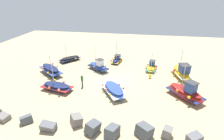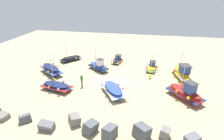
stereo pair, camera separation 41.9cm
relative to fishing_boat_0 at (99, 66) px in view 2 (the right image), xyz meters
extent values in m
plane|color=tan|center=(-2.99, 3.68, -0.63)|extent=(59.72, 59.72, 0.00)
ellipsoid|color=#2D4C9E|center=(0.04, -0.03, -0.16)|extent=(4.02, 3.47, 1.03)
cube|color=black|center=(0.04, -0.03, -0.11)|extent=(3.89, 3.37, 0.17)
ellipsoid|color=navy|center=(0.04, -0.03, 0.24)|extent=(3.51, 3.01, 0.23)
cube|color=white|center=(-0.35, 0.26, 0.80)|extent=(1.21, 1.18, 0.98)
cube|color=#333338|center=(-0.35, 0.26, 1.32)|extent=(1.40, 1.37, 0.06)
cylinder|color=#B7B7BC|center=(0.55, -0.40, 1.79)|extent=(0.08, 0.08, 2.96)
sphere|color=yellow|center=(0.33, -1.20, 0.09)|extent=(0.26, 0.26, 0.26)
sphere|color=#EA7F75|center=(0.50, 0.60, 0.16)|extent=(0.26, 0.26, 0.26)
sphere|color=yellow|center=(-1.16, -0.12, 0.13)|extent=(0.26, 0.26, 0.26)
ellipsoid|color=navy|center=(6.69, 2.63, -0.03)|extent=(4.78, 4.26, 1.30)
cube|color=#2D4C9E|center=(6.69, 2.63, 0.03)|extent=(4.63, 4.14, 0.20)
ellipsoid|color=#151E45|center=(6.69, 2.63, 0.47)|extent=(4.18, 3.71, 0.28)
cylinder|color=#B7B7BC|center=(6.48, 2.79, 1.53)|extent=(0.08, 0.08, 1.92)
sphere|color=yellow|center=(6.30, 4.14, 0.30)|extent=(0.30, 0.30, 0.30)
sphere|color=yellow|center=(5.78, 2.12, 0.50)|extent=(0.30, 0.30, 0.30)
sphere|color=orange|center=(7.60, 3.13, 0.46)|extent=(0.30, 0.30, 0.30)
sphere|color=#EA7F75|center=(7.08, 1.12, 0.43)|extent=(0.30, 0.30, 0.30)
ellipsoid|color=maroon|center=(-11.95, 6.03, -0.06)|extent=(4.33, 4.59, 1.26)
cube|color=navy|center=(-11.95, 6.03, 0.00)|extent=(4.19, 4.44, 0.22)
ellipsoid|color=maroon|center=(-11.95, 6.03, 0.42)|extent=(3.76, 4.00, 0.29)
cube|color=#2D4784|center=(-12.34, 6.48, 1.09)|extent=(1.44, 1.44, 1.15)
cube|color=#333338|center=(-12.34, 6.48, 1.70)|extent=(1.67, 1.67, 0.06)
cylinder|color=#B7B7BC|center=(-11.58, 5.61, 1.94)|extent=(0.08, 0.08, 2.86)
sphere|color=red|center=(-11.87, 4.50, 0.25)|extent=(0.34, 0.34, 0.34)
sphere|color=orange|center=(-10.97, 6.36, 0.43)|extent=(0.34, 0.34, 0.34)
sphere|color=yellow|center=(-12.94, 5.70, 0.37)|extent=(0.34, 0.34, 0.34)
sphere|color=yellow|center=(-12.03, 7.57, 0.40)|extent=(0.34, 0.34, 0.34)
ellipsoid|color=gold|center=(-8.27, -1.61, -0.33)|extent=(1.85, 3.41, 0.68)
cube|color=#1E6670|center=(-8.27, -1.61, -0.31)|extent=(1.85, 3.29, 0.14)
ellipsoid|color=gold|center=(-8.27, -1.61, -0.09)|extent=(1.60, 3.00, 0.18)
cube|color=#2D4784|center=(-8.37, -2.21, 0.31)|extent=(0.95, 1.08, 0.70)
cube|color=#333338|center=(-8.37, -2.21, 0.69)|extent=(1.10, 1.25, 0.06)
cylinder|color=#B7B7BC|center=(-8.18, -1.09, 1.20)|extent=(0.08, 0.08, 2.49)
sphere|color=orange|center=(-7.37, -0.84, -0.09)|extent=(0.27, 0.27, 0.27)
sphere|color=#EA7F75|center=(-8.94, -1.04, -0.14)|extent=(0.27, 0.27, 0.27)
sphere|color=#EA7F75|center=(-7.52, -1.74, -0.17)|extent=(0.27, 0.27, 0.27)
sphere|color=red|center=(-9.09, -1.93, -0.14)|extent=(0.27, 0.27, 0.27)
sphere|color=#EA7F75|center=(-7.66, -2.63, -0.15)|extent=(0.27, 0.27, 0.27)
ellipsoid|color=#2D4C9E|center=(-3.61, 6.65, -0.13)|extent=(3.83, 4.59, 1.04)
cube|color=white|center=(-3.61, 6.65, -0.08)|extent=(3.78, 4.47, 0.12)
ellipsoid|color=navy|center=(-3.61, 6.65, 0.29)|extent=(3.36, 4.03, 0.19)
sphere|color=yellow|center=(-3.44, 8.20, 0.20)|extent=(0.24, 0.24, 0.24)
sphere|color=red|center=(-4.77, 6.63, 0.26)|extent=(0.24, 0.24, 0.24)
sphere|color=#EA7F75|center=(-2.78, 7.18, 0.23)|extent=(0.24, 0.24, 0.24)
sphere|color=red|center=(-4.11, 5.61, 0.16)|extent=(0.24, 0.24, 0.24)
sphere|color=red|center=(-2.13, 6.17, 0.23)|extent=(0.24, 0.24, 0.24)
ellipsoid|color=navy|center=(3.65, 6.96, -0.21)|extent=(4.35, 2.54, 0.89)
cube|color=maroon|center=(3.65, 6.96, -0.16)|extent=(4.20, 2.55, 0.11)
ellipsoid|color=#151E45|center=(3.65, 6.96, 0.15)|extent=(3.82, 2.22, 0.17)
cylinder|color=#B7B7BC|center=(4.02, 6.88, 1.56)|extent=(0.08, 0.08, 2.68)
sphere|color=yellow|center=(4.49, 5.78, 0.10)|extent=(0.32, 0.32, 0.32)
sphere|color=orange|center=(4.20, 7.85, 0.14)|extent=(0.32, 0.32, 0.32)
sphere|color=#EA7F75|center=(3.10, 6.07, 0.12)|extent=(0.32, 0.32, 0.32)
sphere|color=#EA7F75|center=(2.81, 8.14, 0.16)|extent=(0.32, 0.32, 0.32)
ellipsoid|color=black|center=(6.00, -3.09, -0.28)|extent=(3.62, 3.92, 0.72)
cube|color=navy|center=(6.00, -3.09, -0.25)|extent=(3.57, 3.83, 0.08)
ellipsoid|color=black|center=(6.00, -3.09, 0.01)|extent=(3.18, 3.44, 0.13)
cylinder|color=#B7B7BC|center=(6.40, -2.61, 1.45)|extent=(0.08, 0.08, 2.76)
sphere|color=orange|center=(7.10, -3.14, -0.09)|extent=(0.28, 0.28, 0.28)
sphere|color=yellow|center=(4.90, -3.04, -0.07)|extent=(0.28, 0.28, 0.28)
ellipsoid|color=gold|center=(-12.44, 0.23, -0.05)|extent=(2.60, 4.86, 1.17)
cube|color=white|center=(-12.44, 0.23, 0.01)|extent=(2.61, 4.69, 0.11)
ellipsoid|color=gold|center=(-12.44, 0.23, 0.43)|extent=(2.28, 4.27, 0.20)
cube|color=#2D4784|center=(-12.61, 0.99, 1.04)|extent=(1.47, 1.61, 1.04)
cube|color=#333338|center=(-12.61, 0.99, 1.59)|extent=(1.70, 1.87, 0.06)
cylinder|color=#B7B7BC|center=(-12.29, -0.39, 1.97)|extent=(0.08, 0.08, 2.90)
sphere|color=orange|center=(-13.07, -1.16, 0.31)|extent=(0.34, 0.34, 0.34)
sphere|color=red|center=(-11.44, 0.05, 0.25)|extent=(0.34, 0.34, 0.34)
sphere|color=#EA7F75|center=(-13.43, 0.42, 0.30)|extent=(0.34, 0.34, 0.34)
sphere|color=yellow|center=(-11.80, 1.62, 0.46)|extent=(0.34, 0.34, 0.34)
ellipsoid|color=navy|center=(-2.35, -3.91, -0.35)|extent=(1.79, 3.29, 0.60)
cube|color=gold|center=(-2.35, -3.91, -0.32)|extent=(1.80, 3.17, 0.08)
ellipsoid|color=#151E45|center=(-2.35, -3.91, -0.11)|extent=(1.56, 2.89, 0.12)
cube|color=#2D4784|center=(-2.43, -4.39, 0.24)|extent=(0.97, 1.02, 0.61)
cube|color=#333338|center=(-2.43, -4.39, 0.58)|extent=(1.13, 1.18, 0.06)
cylinder|color=#B7B7BC|center=(-2.30, -3.68, 1.52)|extent=(0.08, 0.08, 3.16)
sphere|color=red|center=(-1.47, -3.18, -0.14)|extent=(0.28, 0.28, 0.28)
sphere|color=orange|center=(-3.00, -3.35, -0.19)|extent=(0.28, 0.28, 0.28)
sphere|color=orange|center=(-1.62, -4.04, -0.11)|extent=(0.28, 0.28, 0.28)
sphere|color=red|center=(-3.15, -4.21, -0.17)|extent=(0.28, 0.28, 0.28)
sphere|color=yellow|center=(-1.77, -4.90, -0.14)|extent=(0.28, 0.28, 0.28)
cylinder|color=brown|center=(0.81, 5.52, -0.17)|extent=(0.14, 0.14, 0.91)
cylinder|color=brown|center=(0.71, 5.64, -0.17)|extent=(0.14, 0.14, 0.91)
cylinder|color=#236B33|center=(0.76, 5.58, 0.59)|extent=(0.32, 0.32, 0.61)
sphere|color=tan|center=(0.76, 5.58, 1.00)|extent=(0.22, 0.22, 0.22)
cube|color=slate|center=(-11.47, 13.08, -0.24)|extent=(1.46, 1.37, 0.88)
cube|color=slate|center=(-9.30, 12.80, -0.17)|extent=(1.08, 1.10, 1.00)
cube|color=#4C5156|center=(-7.35, 13.03, -0.10)|extent=(1.79, 1.79, 1.24)
cube|color=#4C5156|center=(-4.63, 13.63, -0.12)|extent=(1.32, 1.67, 1.27)
cube|color=#4C5156|center=(-2.84, 13.40, -0.12)|extent=(1.50, 1.59, 1.32)
cube|color=slate|center=(-1.01, 12.63, -0.16)|extent=(1.54, 1.53, 1.09)
cube|color=slate|center=(1.20, 13.85, -0.25)|extent=(1.45, 0.90, 1.03)
cube|color=#4C5156|center=(3.78, 13.27, -0.27)|extent=(1.32, 1.24, 0.88)
cube|color=slate|center=(6.24, 13.28, -0.35)|extent=(1.30, 1.18, 0.71)
cylinder|color=#3F3F42|center=(-8.01, 1.43, -0.55)|extent=(0.08, 0.08, 0.16)
sphere|color=yellow|center=(-8.01, 1.43, -0.23)|extent=(0.46, 0.46, 0.46)
camera|label=1|loc=(-6.73, 25.58, 11.12)|focal=29.17mm
camera|label=2|loc=(-7.15, 25.50, 11.12)|focal=29.17mm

